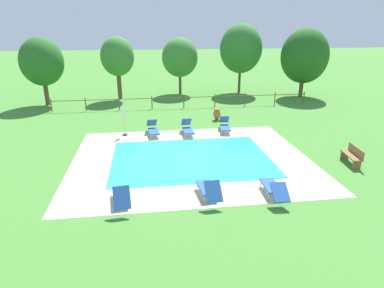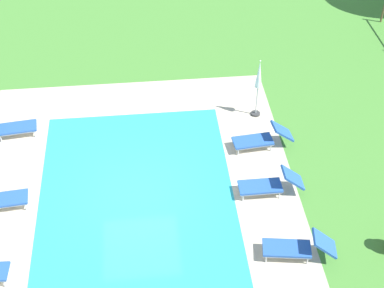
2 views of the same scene
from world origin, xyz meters
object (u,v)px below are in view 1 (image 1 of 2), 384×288
Objects in this scene: sun_lounger_south_near_corner at (188,128)px; tree_far_east at (180,58)px; tree_far_west at (241,49)px; tree_east_mid at (42,62)px; sun_lounger_north_near_steps at (225,125)px; sun_lounger_north_end at (121,195)px; sun_lounger_north_mid at (208,189)px; wooden_bench_lawn_side at (353,155)px; tree_west_mid at (305,56)px; sun_lounger_north_far at (153,129)px; terracotta_urn_near_fence at (217,114)px; sun_lounger_south_mid at (274,188)px; tree_centre at (117,57)px; patio_umbrella_closed_row_west at (123,112)px.

sun_lounger_south_near_corner is 0.37× the size of tree_far_east.
tree_east_mid is at bearing -170.01° from tree_far_west.
sun_lounger_north_end reaches higher than sun_lounger_north_near_steps.
sun_lounger_north_mid is at bearing -91.46° from sun_lounger_south_near_corner.
tree_far_east is at bearing 109.03° from wooden_bench_lawn_side.
tree_far_west is at bearing 70.62° from sun_lounger_north_near_steps.
tree_west_mid is (5.28, -2.65, -0.53)m from tree_far_west.
sun_lounger_north_far is 2.54× the size of terracotta_urn_near_fence.
sun_lounger_north_far is at bearing 103.01° from sun_lounger_north_mid.
sun_lounger_north_mid is 0.96× the size of sun_lounger_north_far.
sun_lounger_south_mid is at bearing -101.93° from tree_far_west.
tree_far_east is (4.44, 21.14, 3.07)m from sun_lounger_north_end.
terracotta_urn_near_fence is (6.02, 11.16, 0.04)m from sun_lounger_north_end.
sun_lounger_north_far is at bearing -148.48° from terracotta_urn_near_fence.
terracotta_urn_near_fence is at bearing 119.17° from wooden_bench_lawn_side.
sun_lounger_north_far is 2.12m from sun_lounger_south_near_corner.
tree_west_mid is 1.13× the size of tree_centre.
sun_lounger_north_far is at bearing -103.25° from tree_far_east.
sun_lounger_north_end is 23.60m from tree_far_west.
sun_lounger_south_mid is (2.36, -8.34, -0.01)m from sun_lounger_south_near_corner.
tree_centre is at bearing -163.11° from tree_far_east.
terracotta_urn_near_fence is 0.13× the size of tree_west_mid.
sun_lounger_north_near_steps is 1.00× the size of sun_lounger_north_far.
sun_lounger_north_far is at bearing 80.32° from sun_lounger_north_end.
sun_lounger_north_near_steps is 0.99× the size of sun_lounger_south_mid.
tree_far_west is at bearing 66.03° from terracotta_urn_near_fence.
tree_far_east is (-6.45, 18.70, 3.00)m from wooden_bench_lawn_side.
sun_lounger_south_mid is 0.31× the size of tree_far_west.
sun_lounger_south_near_corner is 13.35m from tree_far_east.
terracotta_urn_near_fence is 10.55m from tree_far_east.
tree_centre is (-7.18, 19.56, 3.38)m from sun_lounger_south_mid.
tree_east_mid is (-10.56, 17.70, 3.18)m from sun_lounger_north_mid.
sun_lounger_south_near_corner is 0.96× the size of sun_lounger_south_mid.
tree_centre is at bearing 175.99° from tree_west_mid.
sun_lounger_south_near_corner is 0.36× the size of tree_east_mid.
sun_lounger_north_far is 15.86m from tree_far_west.
patio_umbrella_closed_row_west is at bearing 125.68° from sun_lounger_south_mid.
tree_centre is (-2.71, 11.07, 3.38)m from sun_lounger_north_far.
tree_west_mid is at bearing 55.90° from sun_lounger_north_mid.
sun_lounger_south_near_corner is 9.32m from wooden_bench_lawn_side.
tree_far_east reaches higher than sun_lounger_south_near_corner.
terracotta_urn_near_fence is at bearing -48.44° from tree_centre.
tree_far_east is at bearing 165.34° from tree_west_mid.
wooden_bench_lawn_side reaches higher than terracotta_urn_near_fence.
tree_west_mid is (15.93, 9.73, 2.23)m from patio_umbrella_closed_row_west.
tree_centre is (-0.98, 10.91, 2.27)m from patio_umbrella_closed_row_west.
sun_lounger_north_near_steps is at bearing -83.11° from tree_far_east.
tree_west_mid is (12.29, 18.15, 3.33)m from sun_lounger_north_mid.
tree_far_east is at bearing 96.89° from sun_lounger_north_near_steps.
patio_umbrella_closed_row_west is at bearing -110.57° from tree_far_east.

